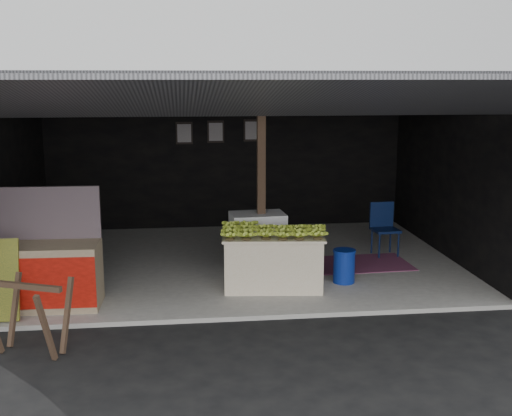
{
  "coord_description": "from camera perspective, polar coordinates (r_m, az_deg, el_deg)",
  "views": [
    {
      "loc": [
        -0.88,
        -7.42,
        2.93
      ],
      "look_at": [
        0.18,
        1.57,
        1.1
      ],
      "focal_mm": 45.0,
      "sensor_mm": 36.0,
      "label": 1
    }
  ],
  "objects": [
    {
      "name": "concrete_slab",
      "position": [
        10.38,
        -1.62,
        -4.8
      ],
      "size": [
        7.0,
        5.0,
        0.06
      ],
      "primitive_type": "cube",
      "color": "gray",
      "rests_on": "ground"
    },
    {
      "name": "sawhorse",
      "position": [
        7.34,
        -19.54,
        -8.54
      ],
      "size": [
        0.92,
        0.92,
        0.8
      ],
      "rotation": [
        0.0,
        0.0,
        -0.39
      ],
      "color": "#462F23",
      "rests_on": "ground"
    },
    {
      "name": "water_barrel",
      "position": [
        9.28,
        7.83,
        -5.22
      ],
      "size": [
        0.31,
        0.31,
        0.45
      ],
      "primitive_type": "cylinder",
      "color": "navy",
      "rests_on": "concrete_slab"
    },
    {
      "name": "white_crate",
      "position": [
        9.69,
        0.14,
        -3.06
      ],
      "size": [
        0.84,
        0.61,
        0.89
      ],
      "rotation": [
        0.0,
        0.0,
        0.08
      ],
      "color": "white",
      "rests_on": "concrete_slab"
    },
    {
      "name": "banana_table",
      "position": [
        8.97,
        1.52,
        -4.67
      ],
      "size": [
        1.47,
        1.0,
        0.76
      ],
      "rotation": [
        0.0,
        0.0,
        -0.11
      ],
      "color": "white",
      "rests_on": "concrete_slab"
    },
    {
      "name": "neighbor_stall",
      "position": [
        8.62,
        -18.57,
        -5.43
      ],
      "size": [
        1.49,
        0.71,
        1.52
      ],
      "rotation": [
        0.0,
        0.0,
        -0.03
      ],
      "color": "#998466",
      "rests_on": "concrete_slab"
    },
    {
      "name": "banana_pile",
      "position": [
        8.86,
        1.53,
        -1.85
      ],
      "size": [
        1.35,
        0.9,
        0.15
      ],
      "primitive_type": null,
      "rotation": [
        0.0,
        0.0,
        -0.11
      ],
      "color": "#C8D52D",
      "rests_on": "banana_table"
    },
    {
      "name": "magenta_rug",
      "position": [
        10.29,
        9.32,
        -4.89
      ],
      "size": [
        1.54,
        1.07,
        0.01
      ],
      "primitive_type": "cube",
      "rotation": [
        0.0,
        0.0,
        0.04
      ],
      "color": "maroon",
      "rests_on": "concrete_slab"
    },
    {
      "name": "plastic_chair",
      "position": [
        10.8,
        11.27,
        -1.41
      ],
      "size": [
        0.44,
        0.44,
        0.87
      ],
      "rotation": [
        0.0,
        0.0,
        0.09
      ],
      "color": "#0B173D",
      "rests_on": "concrete_slab"
    },
    {
      "name": "picture_frames",
      "position": [
        12.38,
        -3.45,
        6.78
      ],
      "size": [
        1.62,
        0.04,
        0.46
      ],
      "color": "black",
      "rests_on": "shophouse"
    },
    {
      "name": "ground",
      "position": [
        8.03,
        0.01,
        -9.98
      ],
      "size": [
        80.0,
        80.0,
        0.0
      ],
      "primitive_type": "plane",
      "color": "black",
      "rests_on": "ground"
    },
    {
      "name": "shophouse",
      "position": [
        10.31,
        -1.84,
        6.81
      ],
      "size": [
        7.4,
        7.29,
        3.02
      ],
      "color": "black",
      "rests_on": "ground"
    }
  ]
}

